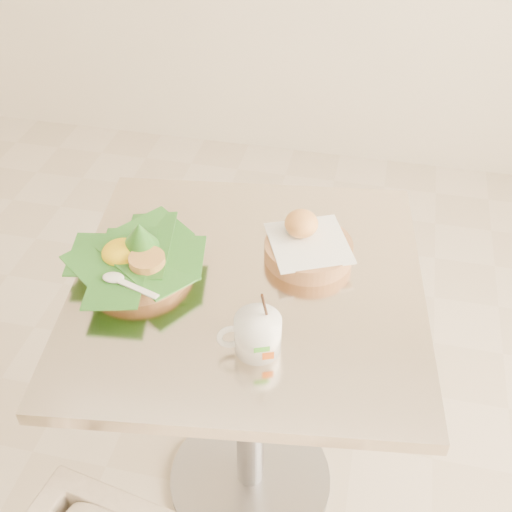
% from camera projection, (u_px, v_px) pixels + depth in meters
% --- Properties ---
extents(floor, '(3.60, 3.60, 0.00)m').
position_uv_depth(floor, '(182.00, 483.00, 1.77)').
color(floor, beige).
rests_on(floor, ground).
extents(cafe_table, '(0.79, 0.79, 0.75)m').
position_uv_depth(cafe_table, '(249.00, 354.00, 1.43)').
color(cafe_table, gray).
rests_on(cafe_table, floor).
extents(rice_basket, '(0.27, 0.27, 0.14)m').
position_uv_depth(rice_basket, '(137.00, 256.00, 1.29)').
color(rice_basket, '#B57D4D').
rests_on(rice_basket, cafe_table).
extents(bread_basket, '(0.21, 0.21, 0.10)m').
position_uv_depth(bread_basket, '(307.00, 245.00, 1.33)').
color(bread_basket, '#B57D4D').
rests_on(bread_basket, cafe_table).
extents(coffee_mug, '(0.11, 0.09, 0.15)m').
position_uv_depth(coffee_mug, '(256.00, 333.00, 1.13)').
color(coffee_mug, white).
rests_on(coffee_mug, cafe_table).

